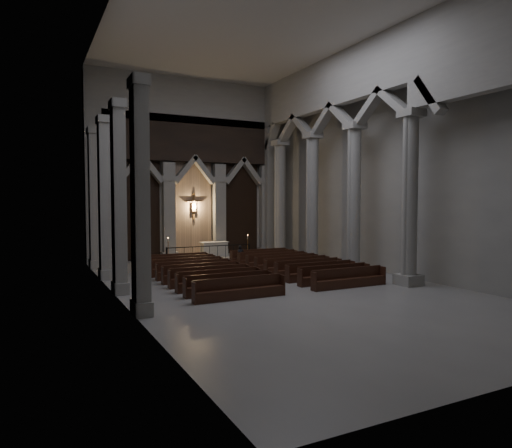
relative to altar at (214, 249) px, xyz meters
The scene contains 11 objects.
room 12.79m from the altar, 95.71° to the right, with size 24.00×24.10×12.00m.
sanctuary_wall 6.14m from the altar, 141.08° to the left, with size 14.00×0.77×12.00m.
right_arcade 12.60m from the altar, 64.62° to the right, with size 1.00×24.00×12.00m.
left_pilasters 11.10m from the altar, 137.45° to the right, with size 0.60×13.00×8.03m.
sanctuary_step 1.21m from the altar, behind, with size 8.50×2.60×0.15m, color #9C9991.
altar is the anchor object (origin of this frame).
altar_rail 2.21m from the altar, 118.92° to the right, with size 5.57×0.09×1.10m.
candle_stand_left 3.59m from the altar, 163.91° to the right, with size 0.27×0.27×1.61m.
candle_stand_right 2.28m from the altar, 26.24° to the right, with size 0.27×0.27×1.58m.
pews 8.04m from the altar, 97.63° to the right, with size 9.30×9.27×0.87m.
worshipper 3.75m from the altar, 86.38° to the right, with size 0.43×0.28×1.19m, color black.
Camera 1 is at (-10.16, -17.99, 3.92)m, focal length 32.00 mm.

